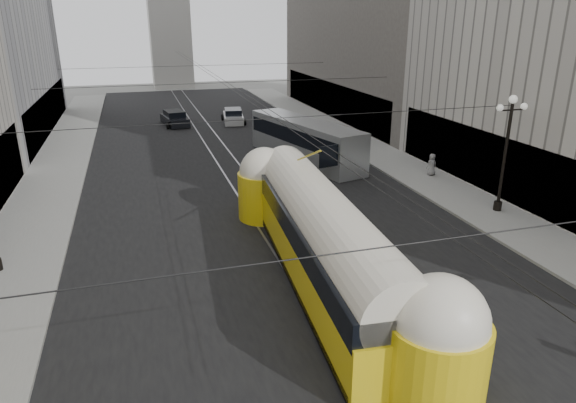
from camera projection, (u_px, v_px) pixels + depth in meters
road at (228, 163)px, 38.43m from camera, size 20.00×85.00×0.02m
sidewalk_left at (61, 163)px, 38.32m from camera, size 4.00×72.00×0.15m
sidewalk_right at (356, 142)px, 44.80m from camera, size 4.00×72.00×0.15m
rail_left at (218, 164)px, 38.23m from camera, size 0.12×85.00×0.04m
rail_right at (238, 163)px, 38.63m from camera, size 0.12×85.00×0.04m
lamppost_right_mid at (506, 147)px, 27.50m from camera, size 1.86×0.44×6.37m
catenary at (229, 85)px, 35.56m from camera, size 25.00×72.00×0.23m
streetcar at (323, 237)px, 20.75m from camera, size 3.95×18.00×3.95m
city_bus at (305, 139)px, 38.58m from camera, size 5.54×12.51×3.07m
sedan_white_far at (233, 117)px, 52.91m from camera, size 2.51×4.83×1.46m
sedan_dark_far at (175, 119)px, 51.74m from camera, size 2.66×4.93×1.48m
pedestrian_sidewalk_right at (432, 165)px, 34.80m from camera, size 0.78×0.53×1.50m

